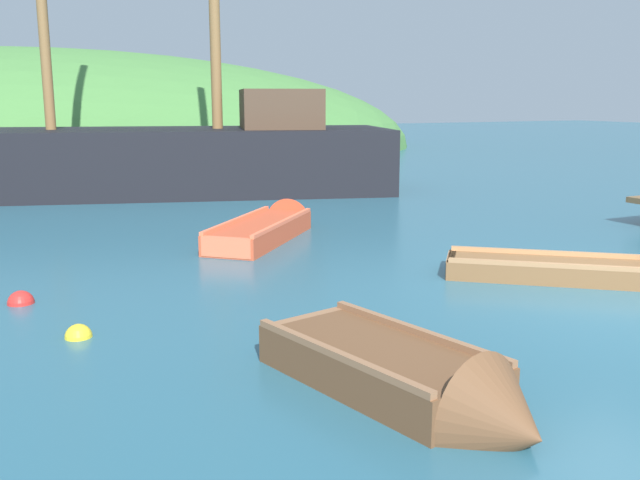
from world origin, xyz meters
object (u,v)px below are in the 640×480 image
at_px(rowboat_portside, 588,275).
at_px(rowboat_outer_right, 271,229).
at_px(rowboat_outer_left, 413,385).
at_px(buoy_yellow, 79,337).
at_px(buoy_red, 21,303).
at_px(sailing_ship, 151,169).

xyz_separation_m(rowboat_portside, rowboat_outer_right, (-2.95, 5.27, 0.04)).
height_order(rowboat_outer_left, buoy_yellow, rowboat_outer_left).
height_order(rowboat_portside, buoy_red, rowboat_portside).
distance_m(sailing_ship, buoy_red, 11.12).
bearing_deg(rowboat_outer_right, rowboat_portside, -108.43).
bearing_deg(buoy_yellow, sailing_ship, 74.06).
bearing_deg(buoy_red, rowboat_portside, -17.09).
distance_m(rowboat_portside, buoy_red, 8.00).
bearing_deg(buoy_yellow, rowboat_outer_left, -50.55).
height_order(rowboat_outer_right, buoy_red, rowboat_outer_right).
bearing_deg(rowboat_outer_right, buoy_red, 164.19).
height_order(rowboat_portside, rowboat_outer_right, rowboat_outer_right).
distance_m(rowboat_portside, rowboat_outer_left, 5.22).
bearing_deg(rowboat_outer_left, sailing_ship, 163.10).
height_order(sailing_ship, buoy_red, sailing_ship).
distance_m(sailing_ship, rowboat_outer_right, 7.50).
relative_size(sailing_ship, rowboat_outer_right, 4.62).
bearing_deg(buoy_red, rowboat_outer_left, -57.61).
bearing_deg(rowboat_outer_left, rowboat_portside, 104.26).
xyz_separation_m(rowboat_portside, buoy_yellow, (-7.13, 0.63, -0.08)).
xyz_separation_m(rowboat_outer_right, buoy_red, (-4.69, -2.92, -0.13)).
bearing_deg(sailing_ship, rowboat_portside, 122.48).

